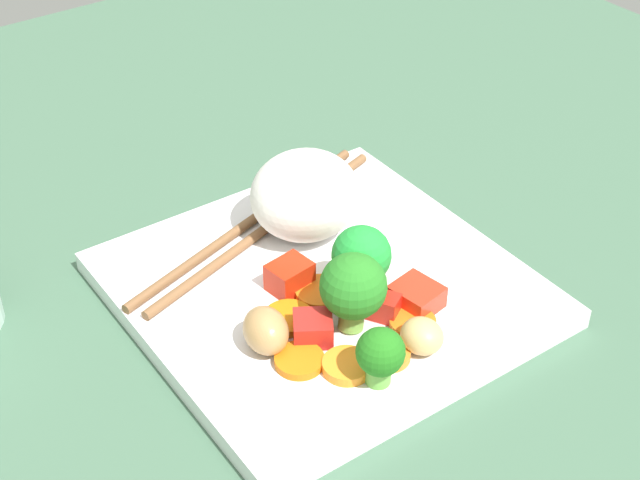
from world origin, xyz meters
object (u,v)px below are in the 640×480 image
object	(u,v)px
rice_mound	(305,195)
chopstick_pair	(255,226)
broccoli_floret_2	(380,355)
carrot_slice_2	(320,293)
square_plate	(323,289)

from	to	relation	value
rice_mound	chopstick_pair	xyz separation A→B (cm)	(2.84, -2.17, -2.73)
broccoli_floret_2	carrot_slice_2	distance (cm)	8.86
broccoli_floret_2	carrot_slice_2	world-z (taller)	broccoli_floret_2
broccoli_floret_2	carrot_slice_2	bearing A→B (deg)	-102.55
square_plate	broccoli_floret_2	world-z (taller)	broccoli_floret_2
chopstick_pair	broccoli_floret_2	bearing A→B (deg)	65.31
square_plate	broccoli_floret_2	bearing A→B (deg)	72.66
broccoli_floret_2	chopstick_pair	bearing A→B (deg)	-98.21
broccoli_floret_2	carrot_slice_2	size ratio (longest dim) A/B	1.26
square_plate	chopstick_pair	distance (cm)	7.52
rice_mound	carrot_slice_2	bearing A→B (deg)	61.79
square_plate	broccoli_floret_2	xyz separation A→B (cm)	(2.97, 9.51, 3.02)
broccoli_floret_2	chopstick_pair	distance (cm)	17.22
carrot_slice_2	chopstick_pair	xyz separation A→B (cm)	(-0.57, -8.52, 0.06)
rice_mound	broccoli_floret_2	size ratio (longest dim) A/B	1.92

